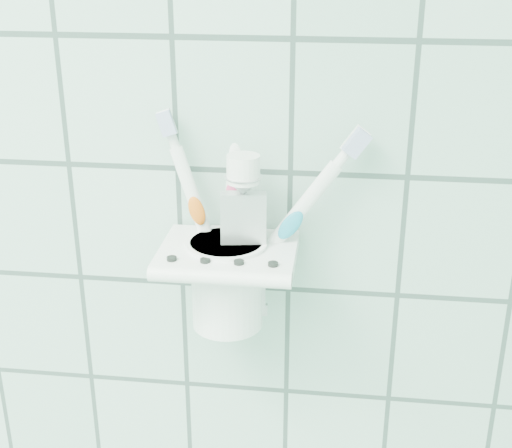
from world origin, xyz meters
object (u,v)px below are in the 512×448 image
(cup, at_px, (227,279))
(toothbrush_blue, at_px, (220,203))
(holder_bracket, at_px, (228,255))
(toothbrush_orange, at_px, (216,205))
(toothbrush_pink, at_px, (229,211))
(toothpaste_tube, at_px, (243,227))

(cup, relative_size, toothbrush_blue, 0.39)
(holder_bracket, height_order, toothbrush_orange, toothbrush_orange)
(holder_bracket, height_order, toothbrush_pink, toothbrush_pink)
(toothbrush_pink, bearing_deg, toothbrush_orange, -133.90)
(holder_bracket, bearing_deg, cup, 122.37)
(toothbrush_blue, distance_m, toothbrush_orange, 0.00)
(toothbrush_pink, xyz_separation_m, toothbrush_orange, (-0.01, -0.01, 0.01))
(toothbrush_blue, bearing_deg, cup, -54.12)
(holder_bracket, bearing_deg, toothbrush_orange, 157.23)
(toothbrush_orange, bearing_deg, cup, -14.20)
(cup, relative_size, toothbrush_pink, 0.43)
(cup, bearing_deg, toothpaste_tube, 1.30)
(cup, xyz_separation_m, toothbrush_pink, (0.00, 0.01, 0.06))
(cup, height_order, toothbrush_orange, toothbrush_orange)
(cup, relative_size, toothpaste_tube, 0.54)
(holder_bracket, height_order, toothbrush_blue, toothbrush_blue)
(toothbrush_blue, distance_m, toothpaste_tube, 0.03)
(holder_bracket, distance_m, toothbrush_blue, 0.05)
(toothbrush_blue, bearing_deg, toothpaste_tube, -28.13)
(toothbrush_blue, relative_size, toothpaste_tube, 1.39)
(toothbrush_pink, bearing_deg, toothbrush_blue, -131.04)
(toothbrush_orange, bearing_deg, holder_bracket, -30.24)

